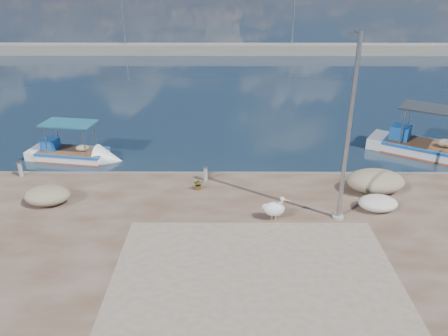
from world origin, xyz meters
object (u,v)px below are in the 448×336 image
boat_left (72,155)px  pelican (275,209)px  boat_right (427,151)px  bollard_near (206,173)px  lamp_post (348,138)px

boat_left → pelican: (10.14, -7.13, 0.81)m
boat_left → boat_right: boat_right is taller
bollard_near → boat_left: bearing=153.5°
pelican → lamp_post: size_ratio=0.16×
lamp_post → bollard_near: 6.87m
boat_left → bollard_near: (7.35, -3.67, 0.68)m
boat_right → lamp_post: bearing=-98.6°
boat_left → bollard_near: boat_left is taller
pelican → lamp_post: (2.51, 0.19, 2.81)m
boat_left → bollard_near: size_ratio=7.60×
boat_left → lamp_post: bearing=-19.4°
boat_left → lamp_post: size_ratio=0.74×
pelican → boat_right: bearing=58.1°
boat_left → lamp_post: 14.87m
lamp_post → bollard_near: bearing=148.3°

